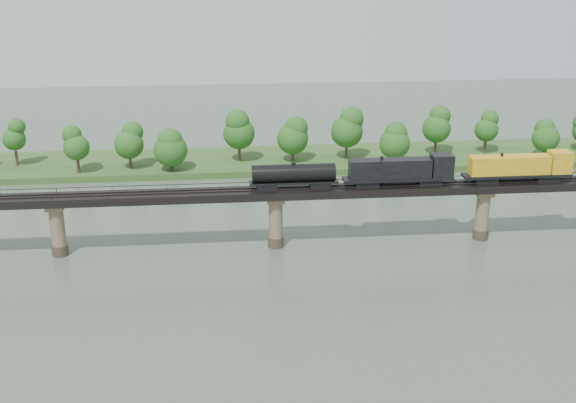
{
  "coord_description": "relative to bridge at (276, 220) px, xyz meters",
  "views": [
    {
      "loc": [
        -10.03,
        -95.82,
        54.19
      ],
      "look_at": [
        2.31,
        30.0,
        9.0
      ],
      "focal_mm": 45.0,
      "sensor_mm": 36.0,
      "label": 1
    }
  ],
  "objects": [
    {
      "name": "freight_train",
      "position": [
        38.52,
        0.0,
        8.81
      ],
      "size": [
        84.19,
        3.28,
        5.8
      ],
      "color": "black",
      "rests_on": "bridge"
    },
    {
      "name": "bridge_superstructure",
      "position": [
        0.0,
        0.0,
        6.33
      ],
      "size": [
        220.0,
        4.9,
        0.75
      ],
      "color": "black",
      "rests_on": "bridge"
    },
    {
      "name": "bridge",
      "position": [
        0.0,
        0.0,
        0.0
      ],
      "size": [
        236.0,
        30.0,
        11.5
      ],
      "color": "#473A2D",
      "rests_on": "ground"
    },
    {
      "name": "far_bank",
      "position": [
        0.0,
        55.0,
        -4.66
      ],
      "size": [
        300.0,
        24.0,
        1.6
      ],
      "primitive_type": "cube",
      "color": "#2E4E1F",
      "rests_on": "ground"
    },
    {
      "name": "far_treeline",
      "position": [
        -8.21,
        50.52,
        3.37
      ],
      "size": [
        289.06,
        17.54,
        13.6
      ],
      "color": "#382619",
      "rests_on": "far_bank"
    },
    {
      "name": "ground",
      "position": [
        0.0,
        -30.0,
        -5.46
      ],
      "size": [
        400.0,
        400.0,
        0.0
      ],
      "primitive_type": "plane",
      "color": "#3D4C3C",
      "rests_on": "ground"
    }
  ]
}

